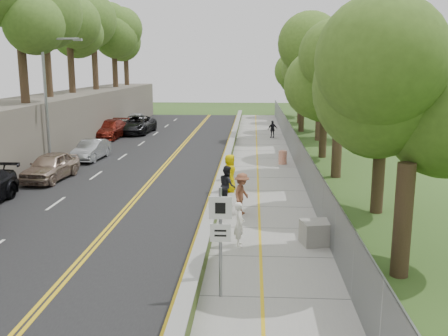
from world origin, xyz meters
TOP-DOWN VIEW (x-y plane):
  - ground at (0.00, 0.00)m, footprint 140.00×140.00m
  - road at (-5.40, 15.00)m, footprint 11.20×66.00m
  - sidewalk at (2.55, 15.00)m, footprint 4.20×66.00m
  - jersey_barrier at (0.25, 15.00)m, footprint 0.42×66.00m
  - rock_embankment at (-13.50, 15.00)m, footprint 5.00×66.00m
  - chainlink_fence at (4.65, 15.00)m, footprint 0.04×66.00m
  - trees_fenceside at (7.00, 15.00)m, footprint 7.00×66.00m
  - streetlight at (-10.46, 14.00)m, footprint 2.52×0.22m
  - signpost at (1.05, -3.02)m, footprint 0.62×0.09m
  - construction_barrel at (3.82, 16.00)m, footprint 0.53×0.53m
  - concrete_block at (4.30, 1.36)m, footprint 1.41×1.17m
  - car_4 at (-9.33, 10.72)m, footprint 2.17×4.62m
  - car_5 at (-9.00, 16.81)m, footprint 1.69×4.15m
  - car_6 at (-9.03, 30.04)m, footprint 3.02×6.04m
  - car_7 at (-10.60, 26.74)m, footprint 2.64×5.64m
  - car_8 at (-10.36, 35.40)m, footprint 2.00×4.36m
  - painter_0 at (0.75, 8.66)m, footprint 0.66×0.97m
  - painter_1 at (1.45, 1.00)m, footprint 0.44×0.62m
  - painter_2 at (0.75, 6.32)m, footprint 0.91×1.04m
  - painter_3 at (1.45, 4.79)m, footprint 1.02×1.32m
  - person_far at (3.60, 27.80)m, footprint 0.97×0.65m

SIDE VIEW (x-z plane):
  - ground at x=0.00m, z-range 0.00..0.00m
  - road at x=-5.40m, z-range 0.00..0.04m
  - sidewalk at x=2.55m, z-range 0.00..0.05m
  - jersey_barrier at x=0.25m, z-range 0.00..0.60m
  - concrete_block at x=4.30m, z-range 0.05..0.88m
  - construction_barrel at x=3.82m, z-range 0.05..0.92m
  - car_5 at x=-9.00m, z-range 0.04..1.38m
  - car_8 at x=-10.36m, z-range 0.04..1.49m
  - car_4 at x=-9.33m, z-range 0.04..1.57m
  - person_far at x=3.60m, z-range 0.05..1.57m
  - car_7 at x=-10.60m, z-range 0.04..1.63m
  - painter_1 at x=1.45m, z-range 0.05..1.64m
  - car_6 at x=-9.03m, z-range 0.04..1.68m
  - painter_3 at x=1.45m, z-range 0.05..1.85m
  - painter_2 at x=0.75m, z-range 0.05..1.85m
  - chainlink_fence at x=4.65m, z-range 0.00..2.00m
  - painter_0 at x=0.75m, z-range 0.05..1.96m
  - signpost at x=1.05m, z-range 0.41..3.51m
  - rock_embankment at x=-13.50m, z-range 0.00..4.00m
  - streetlight at x=-10.46m, z-range 0.64..8.64m
  - trees_fenceside at x=7.00m, z-range 0.00..14.00m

